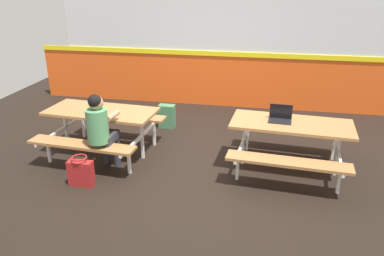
{
  "coord_description": "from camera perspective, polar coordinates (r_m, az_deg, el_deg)",
  "views": [
    {
      "loc": [
        1.0,
        -5.17,
        2.68
      ],
      "look_at": [
        0.0,
        -0.03,
        0.55
      ],
      "focal_mm": 35.2,
      "sensor_mm": 36.0,
      "label": 1
    }
  ],
  "objects": [
    {
      "name": "ground_plane",
      "position": [
        5.91,
        0.06,
        -4.93
      ],
      "size": [
        10.0,
        10.0,
        0.02
      ],
      "primitive_type": "cube",
      "color": "black"
    },
    {
      "name": "picnic_table_left",
      "position": [
        6.06,
        -13.51,
        1.15
      ],
      "size": [
        1.75,
        1.67,
        0.74
      ],
      "color": "#9E6B3D",
      "rests_on": "ground"
    },
    {
      "name": "picnic_table_right",
      "position": [
        5.58,
        14.71,
        -0.83
      ],
      "size": [
        1.75,
        1.67,
        0.74
      ],
      "color": "#9E6B3D",
      "rests_on": "ground"
    },
    {
      "name": "accent_backdrop",
      "position": [
        8.13,
        3.84,
        11.93
      ],
      "size": [
        8.0,
        0.14,
        2.6
      ],
      "color": "#E55119",
      "rests_on": "ground"
    },
    {
      "name": "student_nearer",
      "position": [
        5.43,
        -13.7,
        0.17
      ],
      "size": [
        0.38,
        0.53,
        1.21
      ],
      "color": "#2D2D38",
      "rests_on": "ground"
    },
    {
      "name": "backpack_dark",
      "position": [
        7.1,
        -3.8,
        1.78
      ],
      "size": [
        0.3,
        0.22,
        0.44
      ],
      "color": "#3F724C",
      "rests_on": "ground"
    },
    {
      "name": "tote_bag_bright",
      "position": [
        5.37,
        -16.48,
        -6.48
      ],
      "size": [
        0.34,
        0.21,
        0.43
      ],
      "color": "maroon",
      "rests_on": "ground"
    },
    {
      "name": "laptop_dark",
      "position": [
        5.54,
        13.22,
        1.53
      ],
      "size": [
        0.34,
        0.24,
        0.22
      ],
      "color": "black",
      "rests_on": "picnic_table_right"
    }
  ]
}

